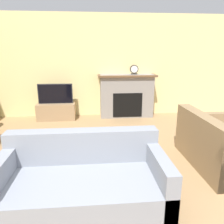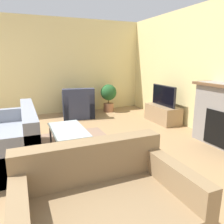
{
  "view_description": "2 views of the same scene",
  "coord_description": "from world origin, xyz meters",
  "px_view_note": "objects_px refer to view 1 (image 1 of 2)",
  "views": [
    {
      "loc": [
        0.1,
        -1.24,
        1.72
      ],
      "look_at": [
        0.42,
        2.29,
        0.74
      ],
      "focal_mm": 35.0,
      "sensor_mm": 36.0,
      "label": 1
    },
    {
      "loc": [
        3.58,
        1.14,
        1.58
      ],
      "look_at": [
        0.32,
        2.53,
        0.71
      ],
      "focal_mm": 35.0,
      "sensor_mm": 36.0,
      "label": 2
    }
  ],
  "objects_px": {
    "couch_sectional": "(83,185)",
    "coffee_table": "(89,144)",
    "tv": "(55,94)",
    "couch_loveseat": "(221,148)",
    "mantel_clock": "(134,69)"
  },
  "relations": [
    {
      "from": "couch_sectional",
      "to": "coffee_table",
      "type": "xyz_separation_m",
      "value": [
        0.06,
        0.92,
        0.08
      ]
    },
    {
      "from": "tv",
      "to": "couch_sectional",
      "type": "relative_size",
      "value": 0.49
    },
    {
      "from": "tv",
      "to": "couch_sectional",
      "type": "height_order",
      "value": "tv"
    },
    {
      "from": "couch_sectional",
      "to": "coffee_table",
      "type": "distance_m",
      "value": 0.93
    },
    {
      "from": "couch_sectional",
      "to": "coffee_table",
      "type": "bearing_deg",
      "value": 85.98
    },
    {
      "from": "coffee_table",
      "to": "mantel_clock",
      "type": "distance_m",
      "value": 3.08
    },
    {
      "from": "tv",
      "to": "couch_loveseat",
      "type": "height_order",
      "value": "tv"
    },
    {
      "from": "couch_loveseat",
      "to": "mantel_clock",
      "type": "relative_size",
      "value": 5.81
    },
    {
      "from": "couch_sectional",
      "to": "tv",
      "type": "bearing_deg",
      "value": 103.23
    },
    {
      "from": "couch_sectional",
      "to": "mantel_clock",
      "type": "height_order",
      "value": "mantel_clock"
    },
    {
      "from": "couch_loveseat",
      "to": "coffee_table",
      "type": "xyz_separation_m",
      "value": [
        -2.03,
        0.12,
        0.08
      ]
    },
    {
      "from": "couch_sectional",
      "to": "couch_loveseat",
      "type": "relative_size",
      "value": 1.25
    },
    {
      "from": "couch_sectional",
      "to": "coffee_table",
      "type": "relative_size",
      "value": 1.76
    },
    {
      "from": "tv",
      "to": "mantel_clock",
      "type": "distance_m",
      "value": 2.15
    },
    {
      "from": "coffee_table",
      "to": "couch_sectional",
      "type": "bearing_deg",
      "value": -94.02
    }
  ]
}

